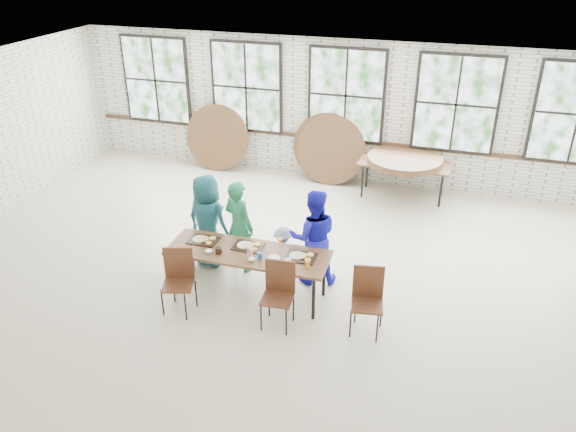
# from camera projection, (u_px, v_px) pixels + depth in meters

# --- Properties ---
(room) EXTENTS (12.00, 12.00, 12.00)m
(room) POSITION_uv_depth(u_px,v_px,m) (346.00, 98.00, 11.60)
(room) COLOR beige
(room) RESTS_ON ground
(dining_table) EXTENTS (2.41, 0.82, 0.74)m
(dining_table) POSITION_uv_depth(u_px,v_px,m) (248.00, 255.00, 8.21)
(dining_table) COLOR brown
(dining_table) RESTS_ON ground
(chair_near_left) EXTENTS (0.52, 0.51, 0.95)m
(chair_near_left) POSITION_uv_depth(u_px,v_px,m) (178.00, 275.00, 7.98)
(chair_near_left) COLOR #502C1A
(chair_near_left) RESTS_ON ground
(chair_near_right) EXTENTS (0.45, 0.44, 0.95)m
(chair_near_right) POSITION_uv_depth(u_px,v_px,m) (279.00, 288.00, 7.68)
(chair_near_right) COLOR #502C1A
(chair_near_right) RESTS_ON ground
(chair_spare) EXTENTS (0.48, 0.47, 0.95)m
(chair_spare) POSITION_uv_depth(u_px,v_px,m) (368.00, 294.00, 7.55)
(chair_spare) COLOR #502C1A
(chair_spare) RESTS_ON ground
(adult_teal) EXTENTS (0.85, 0.65, 1.55)m
(adult_teal) POSITION_uv_depth(u_px,v_px,m) (208.00, 221.00, 8.97)
(adult_teal) COLOR navy
(adult_teal) RESTS_ON ground
(adult_green) EXTENTS (0.66, 0.55, 1.53)m
(adult_green) POSITION_uv_depth(u_px,v_px,m) (239.00, 226.00, 8.83)
(adult_green) COLOR #1F764B
(adult_green) RESTS_ON ground
(toddler) EXTENTS (0.60, 0.41, 0.85)m
(toddler) POSITION_uv_depth(u_px,v_px,m) (283.00, 252.00, 8.80)
(toddler) COLOR #191645
(toddler) RESTS_ON ground
(adult_blue) EXTENTS (0.90, 0.79, 1.55)m
(adult_blue) POSITION_uv_depth(u_px,v_px,m) (313.00, 237.00, 8.51)
(adult_blue) COLOR #1B1CC3
(adult_blue) RESTS_ON ground
(storage_table) EXTENTS (1.81, 0.78, 0.74)m
(storage_table) POSITION_uv_depth(u_px,v_px,m) (404.00, 165.00, 11.31)
(storage_table) COLOR brown
(storage_table) RESTS_ON ground
(tabletop_clutter) EXTENTS (1.98, 0.57, 0.11)m
(tabletop_clutter) POSITION_uv_depth(u_px,v_px,m) (255.00, 252.00, 8.12)
(tabletop_clutter) COLOR black
(tabletop_clutter) RESTS_ON dining_table
(round_tops_stacked) EXTENTS (1.50, 1.50, 0.13)m
(round_tops_stacked) POSITION_uv_depth(u_px,v_px,m) (405.00, 160.00, 11.26)
(round_tops_stacked) COLOR brown
(round_tops_stacked) RESTS_ON storage_table
(round_tops_leaning) EXTENTS (4.13, 0.43, 1.49)m
(round_tops_leaning) POSITION_uv_depth(u_px,v_px,m) (290.00, 145.00, 12.23)
(round_tops_leaning) COLOR brown
(round_tops_leaning) RESTS_ON ground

